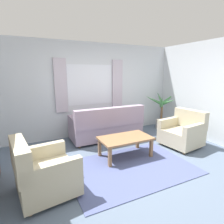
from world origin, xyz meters
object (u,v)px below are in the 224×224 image
object	(u,v)px
armchair_right	(183,132)
potted_plant	(162,112)
couch	(107,126)
coffee_table	(125,140)
armchair_left	(42,172)

from	to	relation	value
armchair_right	potted_plant	size ratio (longest dim) A/B	0.79
couch	coffee_table	world-z (taller)	couch
armchair_left	armchair_right	distance (m)	3.34
potted_plant	armchair_right	bearing A→B (deg)	-110.01
armchair_left	potted_plant	size ratio (longest dim) A/B	0.79
armchair_right	couch	bearing A→B (deg)	-136.83
couch	armchair_right	world-z (taller)	couch
coffee_table	armchair_left	bearing A→B (deg)	-162.32
couch	armchair_right	bearing A→B (deg)	140.76
armchair_right	armchair_left	bearing A→B (deg)	-89.57
couch	armchair_right	distance (m)	1.94
couch	coffee_table	xyz separation A→B (m)	(-0.09, -1.14, 0.01)
armchair_right	coffee_table	size ratio (longest dim) A/B	0.86
armchair_left	potted_plant	xyz separation A→B (m)	(3.80, 1.82, 0.17)
armchair_right	potted_plant	xyz separation A→B (m)	(0.49, 1.35, 0.17)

